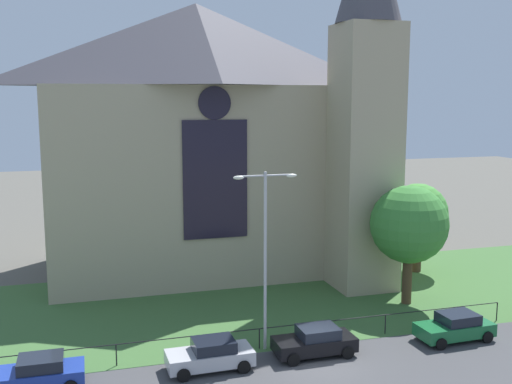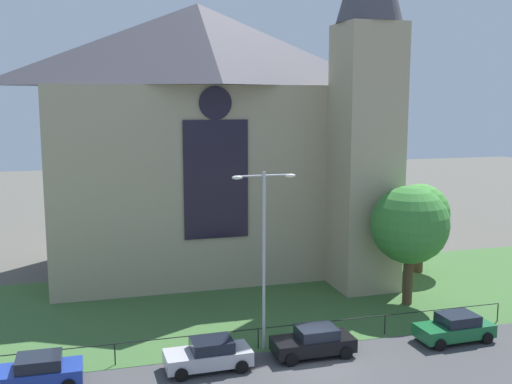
{
  "view_description": "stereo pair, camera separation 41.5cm",
  "coord_description": "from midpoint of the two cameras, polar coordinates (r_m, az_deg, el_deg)",
  "views": [
    {
      "loc": [
        -11.23,
        -26.96,
        13.17
      ],
      "look_at": [
        -0.95,
        8.0,
        7.52
      ],
      "focal_mm": 42.96,
      "sensor_mm": 36.0,
      "label": 1
    },
    {
      "loc": [
        -10.83,
        -27.08,
        13.17
      ],
      "look_at": [
        -0.95,
        8.0,
        7.52
      ],
      "focal_mm": 42.96,
      "sensor_mm": 36.0,
      "label": 2
    }
  ],
  "objects": [
    {
      "name": "parked_car_green",
      "position": [
        35.9,
        18.36,
        -11.91
      ],
      "size": [
        4.26,
        2.15,
        1.51
      ],
      "rotation": [
        0.0,
        0.0,
        3.18
      ],
      "color": "#196033",
      "rests_on": "ground"
    },
    {
      "name": "streetlamp_near",
      "position": [
        31.59,
        1.13,
        -4.5
      ],
      "size": [
        3.37,
        0.26,
        9.45
      ],
      "color": "#B2B2B7",
      "rests_on": "ground"
    },
    {
      "name": "parked_car_black",
      "position": [
        32.54,
        5.77,
        -13.69
      ],
      "size": [
        4.22,
        2.05,
        1.51
      ],
      "rotation": [
        0.0,
        0.0,
        3.15
      ],
      "color": "black",
      "rests_on": "ground"
    },
    {
      "name": "parked_car_blue",
      "position": [
        30.76,
        -19.41,
        -15.54
      ],
      "size": [
        4.22,
        2.06,
        1.51
      ],
      "rotation": [
        0.0,
        0.0,
        3.13
      ],
      "color": "#1E3899",
      "rests_on": "ground"
    },
    {
      "name": "church_building",
      "position": [
        46.34,
        -3.98,
        5.2
      ],
      "size": [
        23.2,
        16.2,
        26.0
      ],
      "color": "tan",
      "rests_on": "ground"
    },
    {
      "name": "ground",
      "position": [
        40.81,
        0.83,
        -10.02
      ],
      "size": [
        160.0,
        160.0,
        0.0
      ],
      "primitive_type": "plane",
      "color": "#56544C"
    },
    {
      "name": "road_asphalt",
      "position": [
        30.35,
        7.59,
        -16.98
      ],
      "size": [
        120.0,
        8.0,
        0.01
      ],
      "primitive_type": "cube",
      "color": "#424244",
      "rests_on": "ground"
    },
    {
      "name": "iron_railing",
      "position": [
        33.09,
        0.57,
        -12.83
      ],
      "size": [
        29.65,
        0.07,
        1.13
      ],
      "color": "black",
      "rests_on": "ground"
    },
    {
      "name": "grass_verge",
      "position": [
        39.0,
        1.68,
        -10.92
      ],
      "size": [
        120.0,
        20.0,
        0.01
      ],
      "primitive_type": "cube",
      "color": "#3D6633",
      "rests_on": "ground"
    },
    {
      "name": "tree_right_near",
      "position": [
        40.02,
        14.42,
        -3.02
      ],
      "size": [
        4.96,
        4.96,
        7.68
      ],
      "color": "#4C3823",
      "rests_on": "ground"
    },
    {
      "name": "tree_right_far",
      "position": [
        47.74,
        15.23,
        -2.01
      ],
      "size": [
        4.5,
        4.5,
        6.77
      ],
      "color": "#4C3823",
      "rests_on": "ground"
    },
    {
      "name": "parked_car_silver",
      "position": [
        30.97,
        -4.03,
        -14.87
      ],
      "size": [
        4.24,
        2.1,
        1.51
      ],
      "rotation": [
        0.0,
        0.0,
        3.16
      ],
      "color": "#B7B7BC",
      "rests_on": "ground"
    }
  ]
}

